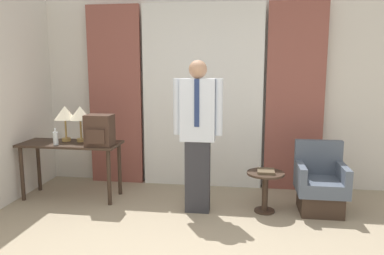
# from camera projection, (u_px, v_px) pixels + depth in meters

# --- Properties ---
(wall_back) EXTENTS (10.00, 0.06, 2.70)m
(wall_back) POSITION_uv_depth(u_px,v_px,m) (203.00, 92.00, 5.40)
(wall_back) COLOR silver
(wall_back) RESTS_ON ground_plane
(curtain_sheer_center) EXTENTS (1.70, 0.06, 2.58)m
(curtain_sheer_center) POSITION_uv_depth(u_px,v_px,m) (202.00, 97.00, 5.28)
(curtain_sheer_center) COLOR white
(curtain_sheer_center) RESTS_ON ground_plane
(curtain_drape_left) EXTENTS (0.78, 0.06, 2.58)m
(curtain_drape_left) POSITION_uv_depth(u_px,v_px,m) (115.00, 96.00, 5.46)
(curtain_drape_left) COLOR brown
(curtain_drape_left) RESTS_ON ground_plane
(curtain_drape_right) EXTENTS (0.78, 0.06, 2.58)m
(curtain_drape_right) POSITION_uv_depth(u_px,v_px,m) (295.00, 98.00, 5.10)
(curtain_drape_right) COLOR brown
(curtain_drape_right) RESTS_ON ground_plane
(desk) EXTENTS (1.29, 0.52, 0.74)m
(desk) POSITION_uv_depth(u_px,v_px,m) (71.00, 151.00, 4.88)
(desk) COLOR #38281E
(desk) RESTS_ON ground_plane
(table_lamp_left) EXTENTS (0.27, 0.27, 0.47)m
(table_lamp_left) POSITION_uv_depth(u_px,v_px,m) (65.00, 114.00, 4.92)
(table_lamp_left) COLOR tan
(table_lamp_left) RESTS_ON desk
(table_lamp_right) EXTENTS (0.27, 0.27, 0.47)m
(table_lamp_right) POSITION_uv_depth(u_px,v_px,m) (80.00, 114.00, 4.89)
(table_lamp_right) COLOR tan
(table_lamp_right) RESTS_ON desk
(bottle_near_edge) EXTENTS (0.07, 0.07, 0.21)m
(bottle_near_edge) POSITION_uv_depth(u_px,v_px,m) (56.00, 138.00, 4.72)
(bottle_near_edge) COLOR silver
(bottle_near_edge) RESTS_ON desk
(backpack) EXTENTS (0.33, 0.27, 0.39)m
(backpack) POSITION_uv_depth(u_px,v_px,m) (99.00, 130.00, 4.66)
(backpack) COLOR #422D23
(backpack) RESTS_ON desk
(person) EXTENTS (0.58, 0.21, 1.79)m
(person) POSITION_uv_depth(u_px,v_px,m) (198.00, 130.00, 4.34)
(person) COLOR #2D2D33
(person) RESTS_ON ground_plane
(armchair) EXTENTS (0.56, 0.57, 0.83)m
(armchair) POSITION_uv_depth(u_px,v_px,m) (320.00, 186.00, 4.46)
(armchair) COLOR #38281E
(armchair) RESTS_ON ground_plane
(side_table) EXTENTS (0.44, 0.44, 0.49)m
(side_table) POSITION_uv_depth(u_px,v_px,m) (265.00, 185.00, 4.43)
(side_table) COLOR #38281E
(side_table) RESTS_ON ground_plane
(book) EXTENTS (0.20, 0.22, 0.03)m
(book) POSITION_uv_depth(u_px,v_px,m) (266.00, 171.00, 4.40)
(book) COLOR brown
(book) RESTS_ON side_table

